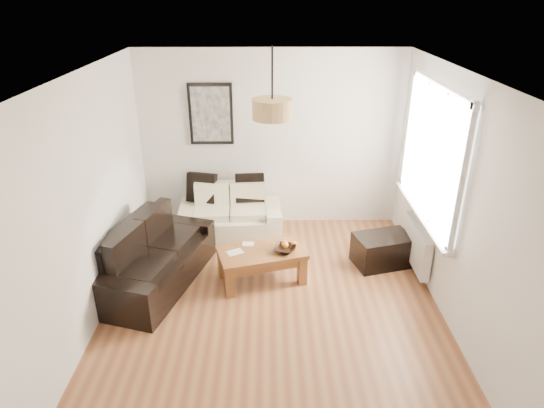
{
  "coord_description": "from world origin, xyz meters",
  "views": [
    {
      "loc": [
        -0.04,
        -4.3,
        3.33
      ],
      "look_at": [
        0.0,
        0.6,
        1.05
      ],
      "focal_mm": 30.88,
      "sensor_mm": 36.0,
      "label": 1
    }
  ],
  "objects_px": {
    "loveseat_cream": "(230,213)",
    "ottoman": "(382,250)",
    "sofa_leather": "(154,256)",
    "coffee_table": "(262,265)"
  },
  "relations": [
    {
      "from": "loveseat_cream",
      "to": "ottoman",
      "type": "relative_size",
      "value": 2.02
    },
    {
      "from": "sofa_leather",
      "to": "coffee_table",
      "type": "distance_m",
      "value": 1.31
    },
    {
      "from": "sofa_leather",
      "to": "ottoman",
      "type": "relative_size",
      "value": 2.44
    },
    {
      "from": "sofa_leather",
      "to": "loveseat_cream",
      "type": "bearing_deg",
      "value": -18.02
    },
    {
      "from": "loveseat_cream",
      "to": "coffee_table",
      "type": "xyz_separation_m",
      "value": [
        0.47,
        -1.17,
        -0.15
      ]
    },
    {
      "from": "coffee_table",
      "to": "ottoman",
      "type": "relative_size",
      "value": 1.44
    },
    {
      "from": "coffee_table",
      "to": "loveseat_cream",
      "type": "bearing_deg",
      "value": 111.7
    },
    {
      "from": "sofa_leather",
      "to": "coffee_table",
      "type": "bearing_deg",
      "value": -71.9
    },
    {
      "from": "sofa_leather",
      "to": "ottoman",
      "type": "distance_m",
      "value": 2.91
    },
    {
      "from": "coffee_table",
      "to": "ottoman",
      "type": "distance_m",
      "value": 1.62
    }
  ]
}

